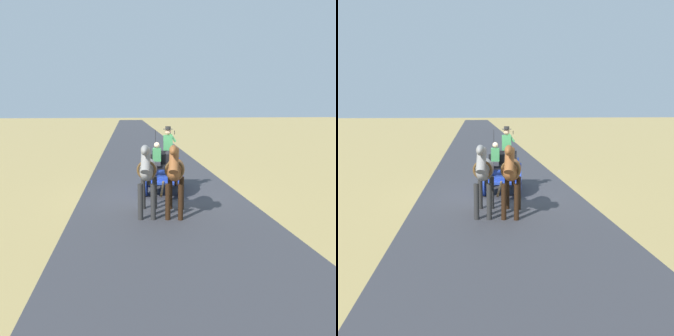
# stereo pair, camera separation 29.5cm
# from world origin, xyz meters

# --- Properties ---
(ground_plane) EXTENTS (200.00, 200.00, 0.00)m
(ground_plane) POSITION_xyz_m (0.00, 0.00, 0.00)
(ground_plane) COLOR tan
(road_surface) EXTENTS (5.85, 160.00, 0.01)m
(road_surface) POSITION_xyz_m (0.00, 0.00, 0.00)
(road_surface) COLOR #38383D
(road_surface) RESTS_ON ground
(horse_drawn_carriage) EXTENTS (1.73, 4.51, 2.50)m
(horse_drawn_carriage) POSITION_xyz_m (-0.17, -0.60, 0.82)
(horse_drawn_carriage) COLOR #1E3899
(horse_drawn_carriage) RESTS_ON ground
(horse_near_side) EXTENTS (0.83, 2.15, 2.21)m
(horse_near_side) POSITION_xyz_m (-0.15, 2.46, 1.32)
(horse_near_side) COLOR brown
(horse_near_side) RESTS_ON ground
(horse_off_side) EXTENTS (0.74, 2.14, 2.21)m
(horse_off_side) POSITION_xyz_m (0.65, 2.35, 1.32)
(horse_off_side) COLOR gray
(horse_off_side) RESTS_ON ground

